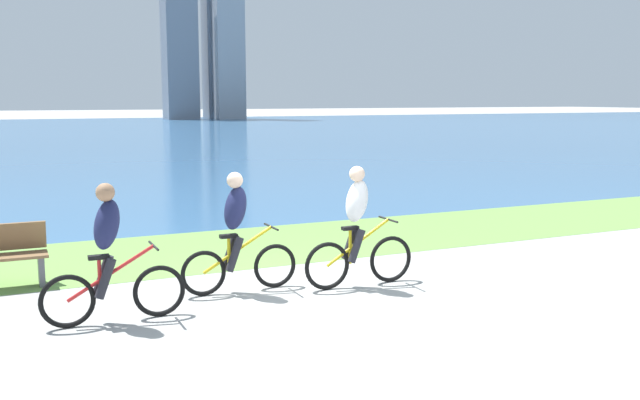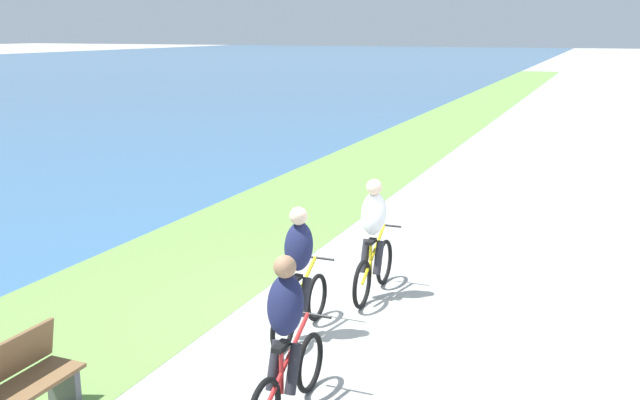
# 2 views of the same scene
# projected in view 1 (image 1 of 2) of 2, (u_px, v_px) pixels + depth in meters

# --- Properties ---
(ground_plane) EXTENTS (300.00, 300.00, 0.00)m
(ground_plane) POSITION_uv_depth(u_px,v_px,m) (307.00, 295.00, 9.56)
(ground_plane) COLOR #9E9E99
(grass_strip_bayside) EXTENTS (120.00, 3.36, 0.01)m
(grass_strip_bayside) POSITION_uv_depth(u_px,v_px,m) (233.00, 247.00, 12.59)
(grass_strip_bayside) COLOR #6B9947
(grass_strip_bayside) RESTS_ON ground
(bay_water_surface) EXTENTS (300.00, 81.25, 0.00)m
(bay_water_surface) POSITION_uv_depth(u_px,v_px,m) (55.00, 135.00, 50.66)
(bay_water_surface) COLOR #386693
(bay_water_surface) RESTS_ON ground
(cyclist_lead) EXTENTS (1.70, 0.52, 1.72)m
(cyclist_lead) POSITION_uv_depth(u_px,v_px,m) (358.00, 228.00, 9.89)
(cyclist_lead) COLOR black
(cyclist_lead) RESTS_ON ground
(cyclist_trailing) EXTENTS (1.66, 0.52, 1.67)m
(cyclist_trailing) POSITION_uv_depth(u_px,v_px,m) (237.00, 233.00, 9.59)
(cyclist_trailing) COLOR black
(cyclist_trailing) RESTS_ON ground
(cyclist_distant_rear) EXTENTS (1.70, 0.52, 1.68)m
(cyclist_distant_rear) POSITION_uv_depth(u_px,v_px,m) (109.00, 254.00, 8.27)
(cyclist_distant_rear) COLOR black
(cyclist_distant_rear) RESTS_ON ground
(city_skyline_far_shore) EXTENTS (44.35, 9.25, 25.01)m
(city_skyline_far_shore) POSITION_uv_depth(u_px,v_px,m) (87.00, 23.00, 80.86)
(city_skyline_far_shore) COLOR #ADA899
(city_skyline_far_shore) RESTS_ON ground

